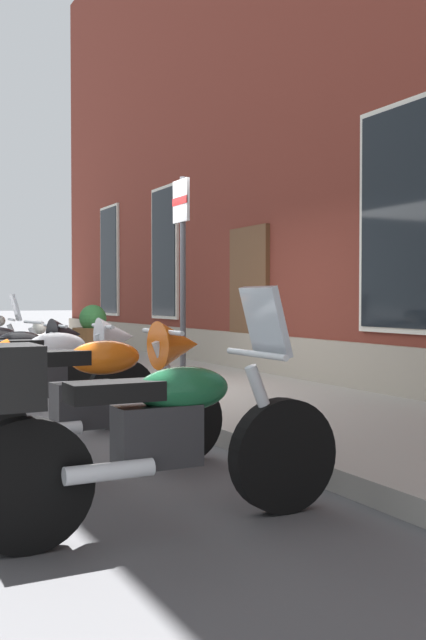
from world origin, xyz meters
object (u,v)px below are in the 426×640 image
at_px(motorcycle_white_sport, 55,371).
at_px(motorcycle_green_touring, 146,431).
at_px(parking_sign, 182,256).
at_px(motorcycle_black_sport, 18,362).
at_px(motorcycle_orange_sport, 103,390).
at_px(barrel_planter, 93,343).

height_order(motorcycle_white_sport, motorcycle_green_touring, motorcycle_green_touring).
distance_m(motorcycle_green_touring, parking_sign, 4.01).
bearing_deg(motorcycle_black_sport, motorcycle_green_touring, -3.18).
bearing_deg(motorcycle_orange_sport, parking_sign, 143.11).
height_order(motorcycle_black_sport, parking_sign, parking_sign).
bearing_deg(motorcycle_green_touring, barrel_planter, 164.91).
xyz_separation_m(motorcycle_black_sport, motorcycle_white_sport, (1.37, 0.05, 0.02)).
bearing_deg(motorcycle_white_sport, motorcycle_green_touring, -5.53).
bearing_deg(parking_sign, barrel_planter, 178.29).
height_order(motorcycle_orange_sport, motorcycle_green_touring, motorcycle_green_touring).
xyz_separation_m(motorcycle_black_sport, parking_sign, (0.93, 1.51, 1.12)).
bearing_deg(barrel_planter, motorcycle_white_sport, -21.93).
xyz_separation_m(motorcycle_black_sport, motorcycle_orange_sport, (2.95, -0.01, 0.02)).
relative_size(motorcycle_green_touring, parking_sign, 0.90).
bearing_deg(motorcycle_orange_sport, motorcycle_green_touring, -9.21).
relative_size(motorcycle_white_sport, parking_sign, 0.89).
relative_size(motorcycle_orange_sport, barrel_planter, 2.12).
height_order(motorcycle_black_sport, motorcycle_white_sport, motorcycle_white_sport).
height_order(parking_sign, barrel_planter, parking_sign).
height_order(motorcycle_white_sport, parking_sign, parking_sign).
bearing_deg(motorcycle_black_sport, motorcycle_white_sport, 1.97).
bearing_deg(motorcycle_green_touring, parking_sign, 152.99).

